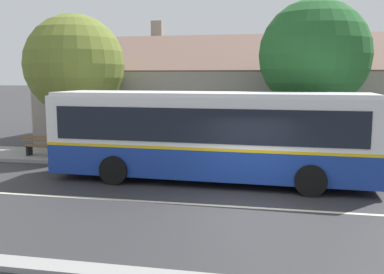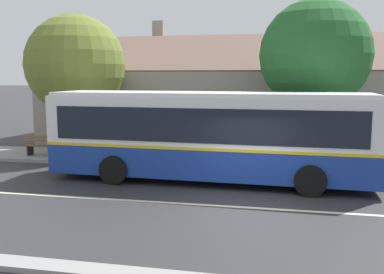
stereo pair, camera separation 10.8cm
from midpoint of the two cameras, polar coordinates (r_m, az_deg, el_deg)
ground_plane at (r=12.43m, az=7.11°, el=-9.30°), size 300.00×300.00×0.00m
sidewalk_far at (r=18.22m, az=8.63°, el=-3.49°), size 60.00×3.00×0.15m
lane_divider_stripe at (r=12.43m, az=7.11°, el=-9.28°), size 60.00×0.16×0.01m
community_building at (r=26.23m, az=8.60°, el=4.49°), size 23.67×10.99×7.22m
transit_bus at (r=15.05m, az=2.49°, el=0.42°), size 11.35×3.02×3.15m
bench_by_building at (r=20.36m, az=-19.29°, el=-1.25°), size 1.51×0.51×0.94m
street_tree_primary at (r=18.73m, az=16.24°, el=10.45°), size 4.58×4.58×6.87m
street_tree_secondary at (r=21.03m, az=-15.12°, el=9.27°), size 4.66×4.66×6.58m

